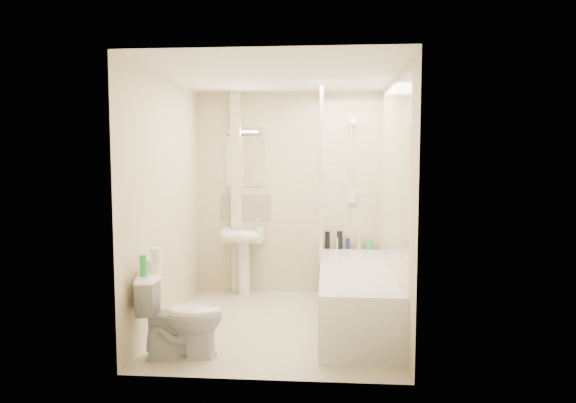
{
  "coord_description": "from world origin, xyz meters",
  "views": [
    {
      "loc": [
        0.47,
        -4.86,
        1.64
      ],
      "look_at": [
        0.07,
        0.2,
        1.19
      ],
      "focal_mm": 32.0,
      "sensor_mm": 36.0,
      "label": 1
    }
  ],
  "objects": [
    {
      "name": "shower_fixture",
      "position": [
        0.75,
        1.19,
        1.55
      ],
      "size": [
        0.1,
        0.16,
        0.99
      ],
      "color": "white",
      "rests_on": "wall_back"
    },
    {
      "name": "ceiling",
      "position": [
        0.0,
        0.0,
        2.4
      ],
      "size": [
        2.2,
        2.5,
        0.02
      ],
      "primitive_type": "cube",
      "color": "white",
      "rests_on": "wall_back"
    },
    {
      "name": "toilet_roll_upper",
      "position": [
        -0.93,
        -0.79,
        0.84
      ],
      "size": [
        0.1,
        0.1,
        0.1
      ],
      "primitive_type": "cylinder",
      "color": "white",
      "rests_on": "toilet_roll_lower"
    },
    {
      "name": "tile_right",
      "position": [
        1.09,
        0.1,
        1.42
      ],
      "size": [
        0.01,
        2.1,
        1.75
      ],
      "primitive_type": "cube",
      "color": "beige",
      "rests_on": "wall_right"
    },
    {
      "name": "toilet",
      "position": [
        -0.72,
        -0.85,
        0.34
      ],
      "size": [
        0.56,
        0.78,
        0.69
      ],
      "primitive_type": "imported",
      "rotation": [
        0.0,
        0.0,
        1.71
      ],
      "color": "white",
      "rests_on": "ground"
    },
    {
      "name": "bottle_black_b",
      "position": [
        0.61,
        1.16,
        0.66
      ],
      "size": [
        0.07,
        0.07,
        0.21
      ],
      "primitive_type": "cylinder",
      "color": "black",
      "rests_on": "bathtub"
    },
    {
      "name": "bottle_black_a",
      "position": [
        0.47,
        1.16,
        0.65
      ],
      "size": [
        0.06,
        0.06,
        0.2
      ],
      "primitive_type": "cylinder",
      "color": "black",
      "rests_on": "bathtub"
    },
    {
      "name": "toilet_roll_lower",
      "position": [
        -0.98,
        -0.77,
        0.74
      ],
      "size": [
        0.12,
        0.12,
        0.1
      ],
      "primitive_type": "cylinder",
      "color": "white",
      "rests_on": "toilet"
    },
    {
      "name": "bottle_cream",
      "position": [
        0.84,
        1.16,
        0.63
      ],
      "size": [
        0.06,
        0.06,
        0.16
      ],
      "primitive_type": "cylinder",
      "color": "#C6B499",
      "rests_on": "bathtub"
    },
    {
      "name": "mirror",
      "position": [
        -0.52,
        1.24,
        1.58
      ],
      "size": [
        0.46,
        0.01,
        0.6
      ],
      "primitive_type": "cube",
      "color": "white",
      "rests_on": "wall_back"
    },
    {
      "name": "wall_back",
      "position": [
        0.0,
        1.25,
        1.2
      ],
      "size": [
        2.2,
        0.02,
        2.4
      ],
      "primitive_type": "cube",
      "color": "beige",
      "rests_on": "ground"
    },
    {
      "name": "pedestal_sink",
      "position": [
        -0.52,
        1.01,
        0.64
      ],
      "size": [
        0.47,
        0.45,
        0.91
      ],
      "color": "white",
      "rests_on": "ground"
    },
    {
      "name": "bottle_white_a",
      "position": [
        0.6,
        1.16,
        0.62
      ],
      "size": [
        0.06,
        0.06,
        0.14
      ],
      "primitive_type": "cylinder",
      "color": "white",
      "rests_on": "bathtub"
    },
    {
      "name": "shower_screen",
      "position": [
        0.4,
        0.8,
        1.45
      ],
      "size": [
        0.04,
        0.92,
        1.8
      ],
      "color": "white",
      "rests_on": "bathtub"
    },
    {
      "name": "wall_right",
      "position": [
        1.1,
        0.0,
        1.2
      ],
      "size": [
        0.02,
        2.5,
        2.4
      ],
      "primitive_type": "cube",
      "color": "beige",
      "rests_on": "ground"
    },
    {
      "name": "bathtub",
      "position": [
        0.75,
        0.1,
        0.29
      ],
      "size": [
        0.7,
        2.1,
        0.55
      ],
      "color": "white",
      "rests_on": "ground"
    },
    {
      "name": "floor",
      "position": [
        0.0,
        0.0,
        0.0
      ],
      "size": [
        2.5,
        2.5,
        0.0
      ],
      "primitive_type": "plane",
      "color": "beige",
      "rests_on": "ground"
    },
    {
      "name": "strip_light",
      "position": [
        -0.52,
        1.22,
        1.95
      ],
      "size": [
        0.42,
        0.07,
        0.07
      ],
      "primitive_type": "cube",
      "color": "silver",
      "rests_on": "wall_back"
    },
    {
      "name": "tile_back",
      "position": [
        0.75,
        1.24,
        1.42
      ],
      "size": [
        0.7,
        0.01,
        1.75
      ],
      "primitive_type": "cube",
      "color": "beige",
      "rests_on": "wall_back"
    },
    {
      "name": "bottle_blue",
      "position": [
        0.71,
        1.16,
        0.61
      ],
      "size": [
        0.05,
        0.05,
        0.13
      ],
      "primitive_type": "cylinder",
      "color": "navy",
      "rests_on": "bathtub"
    },
    {
      "name": "pipe_boxing",
      "position": [
        -0.62,
        1.19,
        1.2
      ],
      "size": [
        0.12,
        0.12,
        2.4
      ],
      "primitive_type": "cube",
      "color": "beige",
      "rests_on": "ground"
    },
    {
      "name": "wall_left",
      "position": [
        -1.1,
        0.0,
        1.2
      ],
      "size": [
        0.02,
        2.5,
        2.4
      ],
      "primitive_type": "cube",
      "color": "beige",
      "rests_on": "ground"
    },
    {
      "name": "splashback",
      "position": [
        -0.52,
        1.24,
        1.03
      ],
      "size": [
        0.6,
        0.02,
        0.3
      ],
      "primitive_type": "cube",
      "color": "beige",
      "rests_on": "wall_back"
    },
    {
      "name": "bottle_green",
      "position": [
        0.96,
        1.16,
        0.6
      ],
      "size": [
        0.07,
        0.07,
        0.1
      ],
      "primitive_type": "cylinder",
      "color": "green",
      "rests_on": "bathtub"
    },
    {
      "name": "green_bottle",
      "position": [
        -0.99,
        -0.95,
        0.77
      ],
      "size": [
        0.06,
        0.06,
        0.17
      ],
      "primitive_type": "cylinder",
      "color": "green",
      "rests_on": "toilet"
    }
  ]
}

